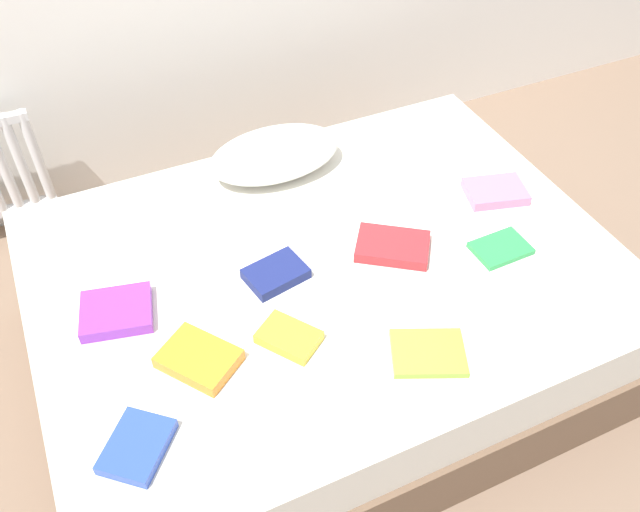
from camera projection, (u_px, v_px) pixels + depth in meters
name	position (u px, v px, depth m)	size (l,w,h in m)	color
ground_plane	(325.00, 350.00, 2.63)	(8.00, 8.00, 0.00)	#7F6651
bed	(326.00, 309.00, 2.45)	(2.00, 1.50, 0.50)	brown
pillow	(275.00, 154.00, 2.58)	(0.52, 0.30, 0.16)	white
textbook_purple	(117.00, 312.00, 2.09)	(0.22, 0.19, 0.04)	purple
textbook_yellow	(289.00, 337.00, 2.02)	(0.18, 0.12, 0.04)	yellow
textbook_green	(501.00, 248.00, 2.30)	(0.19, 0.14, 0.02)	green
textbook_lime	(428.00, 353.00, 1.99)	(0.22, 0.17, 0.02)	#8CC638
textbook_red	(393.00, 246.00, 2.30)	(0.25, 0.17, 0.04)	red
textbook_navy	(275.00, 273.00, 2.21)	(0.19, 0.14, 0.04)	navy
textbook_blue	(137.00, 446.00, 1.76)	(0.19, 0.15, 0.03)	#2847B7
textbook_orange	(199.00, 359.00, 1.96)	(0.22, 0.16, 0.04)	orange
textbook_pink	(495.00, 192.00, 2.51)	(0.22, 0.16, 0.04)	pink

